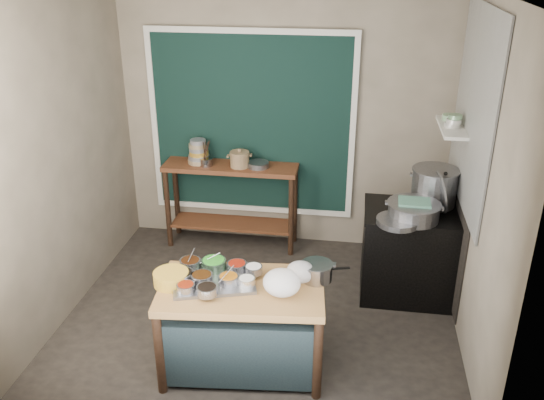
# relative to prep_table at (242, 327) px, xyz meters

# --- Properties ---
(floor) EXTENTS (3.50, 3.00, 0.02)m
(floor) POSITION_rel_prep_table_xyz_m (0.02, 0.75, -0.39)
(floor) COLOR #302A24
(floor) RESTS_ON ground
(back_wall) EXTENTS (3.50, 0.02, 2.80)m
(back_wall) POSITION_rel_prep_table_xyz_m (0.02, 2.26, 1.02)
(back_wall) COLOR gray
(back_wall) RESTS_ON floor
(left_wall) EXTENTS (0.02, 3.00, 2.80)m
(left_wall) POSITION_rel_prep_table_xyz_m (-1.74, 0.75, 1.02)
(left_wall) COLOR gray
(left_wall) RESTS_ON floor
(right_wall) EXTENTS (0.02, 3.00, 2.80)m
(right_wall) POSITION_rel_prep_table_xyz_m (1.78, 0.75, 1.02)
(right_wall) COLOR gray
(right_wall) RESTS_ON floor
(curtain_panel) EXTENTS (2.10, 0.02, 1.90)m
(curtain_panel) POSITION_rel_prep_table_xyz_m (-0.33, 2.22, 0.98)
(curtain_panel) COLOR black
(curtain_panel) RESTS_ON back_wall
(curtain_frame) EXTENTS (2.22, 0.03, 2.02)m
(curtain_frame) POSITION_rel_prep_table_xyz_m (-0.33, 2.21, 0.98)
(curtain_frame) COLOR beige
(curtain_frame) RESTS_ON back_wall
(tile_panel) EXTENTS (0.02, 1.70, 1.70)m
(tile_panel) POSITION_rel_prep_table_xyz_m (1.76, 1.30, 1.48)
(tile_panel) COLOR #B2B2AA
(tile_panel) RESTS_ON right_wall
(soot_patch) EXTENTS (0.01, 1.30, 1.30)m
(soot_patch) POSITION_rel_prep_table_xyz_m (1.76, 1.40, 0.32)
(soot_patch) COLOR black
(soot_patch) RESTS_ON right_wall
(wall_shelf) EXTENTS (0.22, 0.70, 0.03)m
(wall_shelf) POSITION_rel_prep_table_xyz_m (1.65, 1.60, 1.23)
(wall_shelf) COLOR beige
(wall_shelf) RESTS_ON right_wall
(prep_table) EXTENTS (1.32, 0.84, 0.75)m
(prep_table) POSITION_rel_prep_table_xyz_m (0.00, 0.00, 0.00)
(prep_table) COLOR olive
(prep_table) RESTS_ON floor
(back_counter) EXTENTS (1.45, 0.40, 0.95)m
(back_counter) POSITION_rel_prep_table_xyz_m (-0.53, 2.03, 0.10)
(back_counter) COLOR brown
(back_counter) RESTS_ON floor
(stove_block) EXTENTS (0.90, 0.68, 0.85)m
(stove_block) POSITION_rel_prep_table_xyz_m (1.37, 1.30, 0.05)
(stove_block) COLOR black
(stove_block) RESTS_ON floor
(stove_top) EXTENTS (0.92, 0.69, 0.03)m
(stove_top) POSITION_rel_prep_table_xyz_m (1.37, 1.30, 0.49)
(stove_top) COLOR black
(stove_top) RESTS_ON stove_block
(condiment_tray) EXTENTS (0.71, 0.59, 0.03)m
(condiment_tray) POSITION_rel_prep_table_xyz_m (-0.22, 0.03, 0.39)
(condiment_tray) COLOR gray
(condiment_tray) RESTS_ON prep_table
(condiment_bowls) EXTENTS (0.68, 0.54, 0.08)m
(condiment_bowls) POSITION_rel_prep_table_xyz_m (-0.24, 0.05, 0.44)
(condiment_bowls) COLOR gray
(condiment_bowls) RESTS_ON condiment_tray
(yellow_basin) EXTENTS (0.33, 0.33, 0.10)m
(yellow_basin) POSITION_rel_prep_table_xyz_m (-0.53, -0.04, 0.43)
(yellow_basin) COLOR #C88637
(yellow_basin) RESTS_ON prep_table
(saucepan) EXTENTS (0.32, 0.32, 0.14)m
(saucepan) POSITION_rel_prep_table_xyz_m (0.56, 0.19, 0.44)
(saucepan) COLOR gray
(saucepan) RESTS_ON prep_table
(plastic_bag_a) EXTENTS (0.30, 0.26, 0.21)m
(plastic_bag_a) POSITION_rel_prep_table_xyz_m (0.32, -0.06, 0.48)
(plastic_bag_a) COLOR white
(plastic_bag_a) RESTS_ON prep_table
(plastic_bag_b) EXTENTS (0.28, 0.26, 0.17)m
(plastic_bag_b) POSITION_rel_prep_table_xyz_m (0.44, 0.14, 0.46)
(plastic_bag_b) COLOR white
(plastic_bag_b) RESTS_ON prep_table
(bowl_stack) EXTENTS (0.24, 0.24, 0.26)m
(bowl_stack) POSITION_rel_prep_table_xyz_m (-0.88, 2.05, 0.69)
(bowl_stack) COLOR tan
(bowl_stack) RESTS_ON back_counter
(utensil_cup) EXTENTS (0.16, 0.16, 0.08)m
(utensil_cup) POSITION_rel_prep_table_xyz_m (-0.78, 1.97, 0.62)
(utensil_cup) COLOR gray
(utensil_cup) RESTS_ON back_counter
(ceramic_crock) EXTENTS (0.27, 0.27, 0.15)m
(ceramic_crock) POSITION_rel_prep_table_xyz_m (-0.42, 2.00, 0.65)
(ceramic_crock) COLOR olive
(ceramic_crock) RESTS_ON back_counter
(wide_bowl) EXTENTS (0.26, 0.26, 0.06)m
(wide_bowl) POSITION_rel_prep_table_xyz_m (-0.22, 2.01, 0.60)
(wide_bowl) COLOR gray
(wide_bowl) RESTS_ON back_counter
(stock_pot) EXTENTS (0.51, 0.51, 0.35)m
(stock_pot) POSITION_rel_prep_table_xyz_m (1.54, 1.49, 0.68)
(stock_pot) COLOR gray
(stock_pot) RESTS_ON stove_top
(pot_lid) EXTENTS (0.15, 0.40, 0.39)m
(pot_lid) POSITION_rel_prep_table_xyz_m (1.58, 1.33, 0.70)
(pot_lid) COLOR gray
(pot_lid) RESTS_ON stove_top
(steamer) EXTENTS (0.54, 0.54, 0.16)m
(steamer) POSITION_rel_prep_table_xyz_m (1.34, 1.12, 0.58)
(steamer) COLOR gray
(steamer) RESTS_ON stove_top
(green_cloth) EXTENTS (0.28, 0.22, 0.02)m
(green_cloth) POSITION_rel_prep_table_xyz_m (1.34, 1.12, 0.67)
(green_cloth) COLOR slate
(green_cloth) RESTS_ON steamer
(shallow_pan) EXTENTS (0.40, 0.40, 0.05)m
(shallow_pan) POSITION_rel_prep_table_xyz_m (1.20, 1.00, 0.53)
(shallow_pan) COLOR gray
(shallow_pan) RESTS_ON stove_top
(shelf_bowl_stack) EXTENTS (0.14, 0.14, 0.11)m
(shelf_bowl_stack) POSITION_rel_prep_table_xyz_m (1.65, 1.56, 1.29)
(shelf_bowl_stack) COLOR silver
(shelf_bowl_stack) RESTS_ON wall_shelf
(shelf_bowl_green) EXTENTS (0.19, 0.19, 0.05)m
(shelf_bowl_green) POSITION_rel_prep_table_xyz_m (1.65, 1.79, 1.27)
(shelf_bowl_green) COLOR gray
(shelf_bowl_green) RESTS_ON wall_shelf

